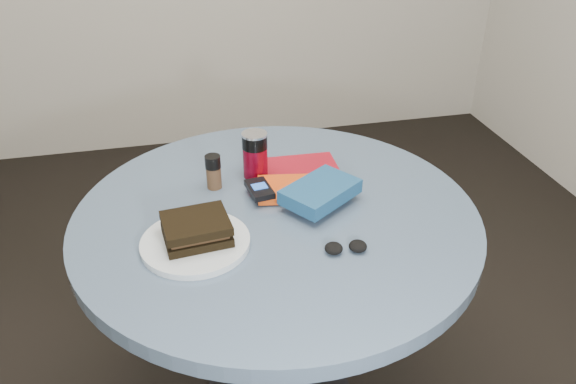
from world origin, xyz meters
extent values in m
cylinder|color=black|center=(0.00, 0.00, 0.37)|extent=(0.11, 0.11, 0.68)
cylinder|color=#42556D|center=(0.00, 0.00, 0.73)|extent=(1.00, 1.00, 0.04)
cylinder|color=silver|center=(-0.21, -0.10, 0.76)|extent=(0.32, 0.32, 0.02)
cube|color=black|center=(-0.20, -0.09, 0.78)|extent=(0.16, 0.14, 0.02)
cube|color=#332113|center=(-0.20, -0.09, 0.79)|extent=(0.14, 0.12, 0.01)
cube|color=black|center=(-0.20, -0.09, 0.81)|extent=(0.16, 0.14, 0.02)
cylinder|color=maroon|center=(-0.02, 0.18, 0.79)|extent=(0.09, 0.09, 0.09)
cylinder|color=black|center=(-0.02, 0.18, 0.85)|extent=(0.09, 0.09, 0.04)
cylinder|color=silver|center=(-0.02, 0.18, 0.87)|extent=(0.09, 0.09, 0.01)
cylinder|color=#4A321F|center=(-0.14, 0.15, 0.78)|extent=(0.04, 0.04, 0.06)
cylinder|color=black|center=(-0.14, 0.15, 0.83)|extent=(0.04, 0.04, 0.03)
cube|color=maroon|center=(0.09, 0.18, 0.75)|extent=(0.26, 0.20, 0.00)
cube|color=#D54510|center=(0.06, 0.07, 0.76)|extent=(0.21, 0.16, 0.02)
cube|color=navy|center=(0.11, 0.00, 0.79)|extent=(0.22, 0.21, 0.04)
cube|color=black|center=(-0.03, 0.07, 0.78)|extent=(0.07, 0.10, 0.02)
cube|color=#2351AF|center=(-0.03, 0.07, 0.79)|extent=(0.04, 0.04, 0.00)
ellipsoid|color=black|center=(0.09, -0.19, 0.76)|extent=(0.04, 0.04, 0.02)
ellipsoid|color=black|center=(0.14, -0.20, 0.76)|extent=(0.04, 0.04, 0.02)
camera|label=1|loc=(-0.23, -1.14, 1.51)|focal=35.00mm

